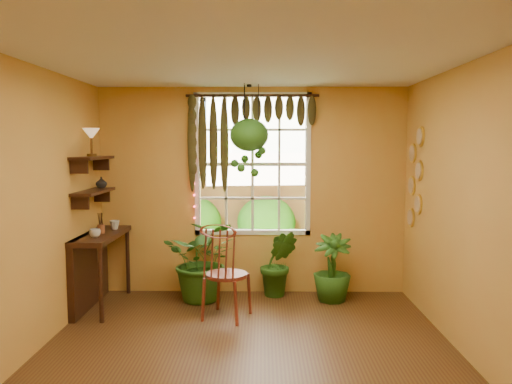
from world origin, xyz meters
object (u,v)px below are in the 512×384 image
counter_ledge (93,262)px  windsor_chair (225,287)px  potted_plant_left (204,260)px  hanging_basket (249,139)px  potted_plant_mid (278,263)px

counter_ledge → windsor_chair: size_ratio=0.95×
potted_plant_left → hanging_basket: (0.57, 0.11, 1.51)m
counter_ledge → potted_plant_mid: (2.25, 0.46, -0.12)m
counter_ledge → potted_plant_left: 1.33m
potted_plant_left → hanging_basket: hanging_basket is taller
potted_plant_left → hanging_basket: bearing=10.8°
windsor_chair → potted_plant_left: bearing=136.1°
counter_ledge → potted_plant_left: bearing=11.3°
potted_plant_mid → hanging_basket: bearing=-166.8°
windsor_chair → hanging_basket: size_ratio=1.09×
counter_ledge → potted_plant_left: size_ratio=1.16×
windsor_chair → hanging_basket: 1.84m
counter_ledge → potted_plant_mid: size_ratio=1.40×
windsor_chair → potted_plant_mid: 1.06m
potted_plant_mid → hanging_basket: hanging_basket is taller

